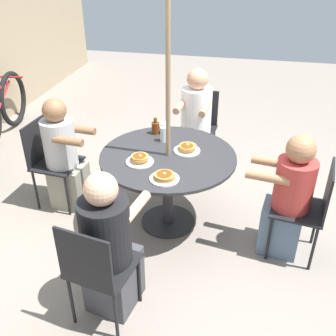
{
  "coord_description": "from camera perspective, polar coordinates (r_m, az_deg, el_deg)",
  "views": [
    {
      "loc": [
        -2.9,
        -0.62,
        2.35
      ],
      "look_at": [
        0.0,
        0.0,
        0.6
      ],
      "focal_mm": 42.0,
      "sensor_mm": 36.0,
      "label": 1
    }
  ],
  "objects": [
    {
      "name": "syrup_bottle",
      "position": [
        3.74,
        -1.83,
        5.89
      ],
      "size": [
        0.1,
        0.07,
        0.16
      ],
      "color": "#602D0F",
      "rests_on": "patio_table"
    },
    {
      "name": "bicycle",
      "position": [
        5.66,
        -23.2,
        7.79
      ],
      "size": [
        1.59,
        0.44,
        0.78
      ],
      "rotation": [
        0.0,
        0.0,
        0.14
      ],
      "color": "black",
      "rests_on": "ground"
    },
    {
      "name": "coffee_cup",
      "position": [
        3.74,
        -0.4,
        5.76
      ],
      "size": [
        0.08,
        0.08,
        0.1
      ],
      "color": "white",
      "rests_on": "patio_table"
    },
    {
      "name": "pancake_plate_c",
      "position": [
        3.03,
        -0.52,
        -1.31
      ],
      "size": [
        0.23,
        0.23,
        0.06
      ],
      "color": "white",
      "rests_on": "patio_table"
    },
    {
      "name": "diner_east",
      "position": [
        2.75,
        -8.52,
        -11.56
      ],
      "size": [
        0.54,
        0.41,
        1.14
      ],
      "rotation": [
        0.0,
        0.0,
        -1.76
      ],
      "color": "#3D3D42",
      "rests_on": "ground"
    },
    {
      "name": "pancake_plate_b",
      "position": [
        3.43,
        2.77,
        2.79
      ],
      "size": [
        0.23,
        0.23,
        0.07
      ],
      "color": "white",
      "rests_on": "patio_table"
    },
    {
      "name": "patio_chair_west",
      "position": [
        4.53,
        4.46,
        6.44
      ],
      "size": [
        0.44,
        0.44,
        0.87
      ],
      "rotation": [
        0.0,
        0.0,
        1.49
      ],
      "color": "black",
      "rests_on": "ground"
    },
    {
      "name": "drinking_glass_a",
      "position": [
        3.59,
        -0.61,
        4.93
      ],
      "size": [
        0.06,
        0.06,
        0.14
      ],
      "primitive_type": "cylinder",
      "color": "silver",
      "rests_on": "patio_table"
    },
    {
      "name": "diner_west",
      "position": [
        4.36,
        3.99,
        6.14
      ],
      "size": [
        0.53,
        0.36,
        1.18
      ],
      "rotation": [
        0.0,
        0.0,
        1.49
      ],
      "color": "beige",
      "rests_on": "ground"
    },
    {
      "name": "patio_chair_north",
      "position": [
        3.97,
        -16.86,
        1.46
      ],
      "size": [
        0.44,
        0.44,
        0.87
      ],
      "rotation": [
        0.0,
        0.0,
        -3.23
      ],
      "color": "black",
      "rests_on": "ground"
    },
    {
      "name": "pancake_plate_a",
      "position": [
        3.26,
        -4.14,
        1.21
      ],
      "size": [
        0.23,
        0.23,
        0.07
      ],
      "color": "white",
      "rests_on": "patio_table"
    },
    {
      "name": "patio_chair_east",
      "position": [
        2.66,
        -10.34,
        -14.02
      ],
      "size": [
        0.47,
        0.47,
        0.87
      ],
      "rotation": [
        0.0,
        0.0,
        -1.76
      ],
      "color": "black",
      "rests_on": "ground"
    },
    {
      "name": "diner_north",
      "position": [
        3.88,
        -14.85,
        1.38
      ],
      "size": [
        0.34,
        0.48,
        1.12
      ],
      "rotation": [
        0.0,
        0.0,
        -3.23
      ],
      "color": "gray",
      "rests_on": "ground"
    },
    {
      "name": "patio_chair_south",
      "position": [
        3.34,
        19.79,
        -5.09
      ],
      "size": [
        0.46,
        0.46,
        0.87
      ],
      "rotation": [
        0.0,
        0.0,
        -0.15
      ],
      "color": "black",
      "rests_on": "ground"
    },
    {
      "name": "diner_south",
      "position": [
        3.33,
        16.98,
        -4.44
      ],
      "size": [
        0.38,
        0.54,
        1.09
      ],
      "rotation": [
        0.0,
        0.0,
        -0.15
      ],
      "color": "slate",
      "rests_on": "ground"
    },
    {
      "name": "umbrella_pole",
      "position": [
        3.18,
        -0.0,
        9.59
      ],
      "size": [
        0.04,
        0.04,
        2.42
      ],
      "primitive_type": "cylinder",
      "color": "#846B4C",
      "rests_on": "ground"
    },
    {
      "name": "ground_plane",
      "position": [
        3.79,
        -0.0,
        -7.78
      ],
      "size": [
        12.0,
        12.0,
        0.0
      ],
      "primitive_type": "plane",
      "color": "gray"
    },
    {
      "name": "patio_table",
      "position": [
        3.44,
        -0.0,
        0.14
      ],
      "size": [
        1.18,
        1.18,
        0.73
      ],
      "color": "#28282B",
      "rests_on": "ground"
    }
  ]
}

